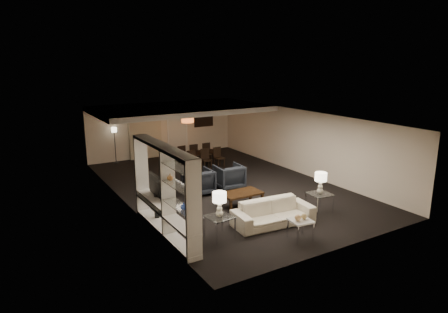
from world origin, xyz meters
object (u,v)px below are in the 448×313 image
object	(u,v)px
floor_speaker	(156,202)
floor_lamp	(115,145)
coffee_table	(241,199)
armchair_left	(198,182)
marble_table	(300,230)
chair_fr	(204,152)
chair_nl	(193,161)
chair_nr	(219,158)
vase_amber	(170,177)
side_table_right	(319,203)
dining_table	(199,159)
chair_fl	(180,155)
table_lamp_left	(219,204)
television	(154,186)
sofa	(273,213)
vase_blue	(184,206)
chair_fm	(192,153)
table_lamp_right	(320,183)
side_table_left	(220,227)
chair_nm	(206,159)
pendant_light	(188,120)

from	to	relation	value
floor_speaker	floor_lamp	xyz separation A→B (m)	(0.84, 6.91, 0.21)
coffee_table	armchair_left	size ratio (longest dim) A/B	1.34
marble_table	chair_fr	xyz separation A→B (m)	(1.67, 8.22, 0.16)
chair_nl	chair_nr	world-z (taller)	same
chair_nl	floor_lamp	distance (m)	3.71
vase_amber	chair_fr	world-z (taller)	vase_amber
coffee_table	side_table_right	size ratio (longest dim) A/B	2.00
dining_table	chair_fl	distance (m)	0.90
table_lamp_left	dining_table	bearing A→B (deg)	66.81
armchair_left	television	xyz separation A→B (m)	(-2.15, -1.55, 0.63)
sofa	armchair_left	xyz separation A→B (m)	(-0.60, 3.30, 0.09)
vase_blue	chair_nr	world-z (taller)	vase_blue
vase_blue	floor_speaker	world-z (taller)	vase_blue
chair_fm	table_lamp_right	bearing A→B (deg)	98.96
side_table_left	vase_amber	xyz separation A→B (m)	(-1.08, 0.50, 1.35)
marble_table	floor_lamp	size ratio (longest dim) A/B	0.33
dining_table	chair_nm	distance (m)	0.66
side_table_right	table_lamp_left	bearing A→B (deg)	180.00
chair_nl	chair_nr	distance (m)	1.20
pendant_light	floor_lamp	bearing A→B (deg)	147.51
pendant_light	chair_nm	xyz separation A→B (m)	(0.24, -1.20, -1.50)
armchair_left	side_table_right	distance (m)	4.02
dining_table	chair_fl	size ratio (longest dim) A/B	1.92
table_lamp_right	chair_fr	bearing A→B (deg)	90.22
chair_fm	marble_table	bearing A→B (deg)	86.49
table_lamp_right	vase_amber	world-z (taller)	vase_amber
chair_fr	vase_amber	bearing A→B (deg)	56.19
table_lamp_right	chair_fm	size ratio (longest dim) A/B	0.76
chair_fm	chair_fr	world-z (taller)	same
side_table_right	vase_blue	distance (m)	4.57
pendant_light	chair_fr	xyz separation A→B (m)	(0.84, 0.10, -1.50)
armchair_left	chair_nm	xyz separation A→B (m)	(1.67, 2.52, 0.00)
television	floor_speaker	size ratio (longest dim) A/B	0.90
table_lamp_right	chair_fr	xyz separation A→B (m)	(-0.03, 7.12, -0.48)
side_table_right	chair_nr	distance (m)	5.82
armchair_left	chair_nl	bearing A→B (deg)	-111.98
coffee_table	vase_amber	size ratio (longest dim) A/B	7.43
sofa	chair_fm	world-z (taller)	chair_fm
pendant_light	armchair_left	xyz separation A→B (m)	(-1.43, -3.72, -1.50)
pendant_light	table_lamp_left	size ratio (longest dim) A/B	0.81
sofa	chair_nl	xyz separation A→B (m)	(0.47, 5.82, 0.09)
coffee_table	table_lamp_left	distance (m)	2.43
sofa	vase_amber	size ratio (longest dim) A/B	13.54
coffee_table	side_table_left	bearing A→B (deg)	-136.74
floor_speaker	floor_lamp	size ratio (longest dim) A/B	0.74
chair_fm	chair_fr	distance (m)	0.60
chair_fm	coffee_table	bearing A→B (deg)	82.94
side_table_left	side_table_right	world-z (taller)	same
side_table_right	vase_blue	world-z (taller)	vase_blue
television	table_lamp_left	bearing A→B (deg)	-149.04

